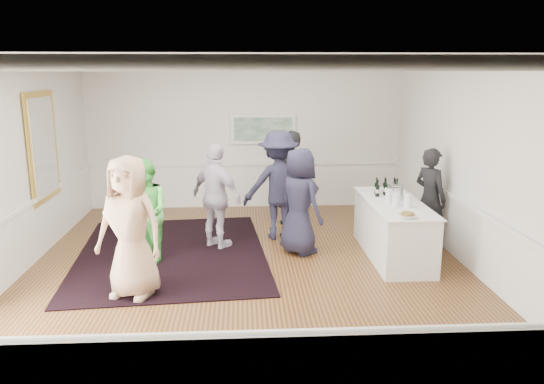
{
  "coord_description": "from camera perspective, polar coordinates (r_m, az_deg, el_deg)",
  "views": [
    {
      "loc": [
        -0.07,
        -7.84,
        3.09
      ],
      "look_at": [
        0.39,
        0.2,
        1.21
      ],
      "focal_mm": 35.0,
      "sensor_mm": 36.0,
      "label": 1
    }
  ],
  "objects": [
    {
      "name": "floor",
      "position": [
        8.43,
        -2.57,
        -8.4
      ],
      "size": [
        8.0,
        8.0,
        0.0
      ],
      "primitive_type": "plane",
      "color": "brown",
      "rests_on": "ground"
    },
    {
      "name": "ceiling",
      "position": [
        7.84,
        -2.82,
        13.92
      ],
      "size": [
        7.0,
        8.0,
        0.02
      ],
      "primitive_type": "cube",
      "color": "white",
      "rests_on": "wall_back"
    },
    {
      "name": "wall_left",
      "position": [
        8.69,
        -26.47,
        1.87
      ],
      "size": [
        0.02,
        8.0,
        3.2
      ],
      "primitive_type": "cube",
      "color": "white",
      "rests_on": "floor"
    },
    {
      "name": "wall_right",
      "position": [
        8.74,
        20.93,
        2.44
      ],
      "size": [
        0.02,
        8.0,
        3.2
      ],
      "primitive_type": "cube",
      "color": "white",
      "rests_on": "floor"
    },
    {
      "name": "wall_back",
      "position": [
        11.93,
        -2.9,
        5.93
      ],
      "size": [
        7.0,
        0.02,
        3.2
      ],
      "primitive_type": "cube",
      "color": "white",
      "rests_on": "floor"
    },
    {
      "name": "wall_front",
      "position": [
        4.12,
        -2.07,
        -8.06
      ],
      "size": [
        7.0,
        0.02,
        3.2
      ],
      "primitive_type": "cube",
      "color": "white",
      "rests_on": "floor"
    },
    {
      "name": "wainscoting",
      "position": [
        8.26,
        -2.61,
        -5.17
      ],
      "size": [
        7.0,
        8.0,
        1.0
      ],
      "primitive_type": null,
      "color": "white",
      "rests_on": "floor"
    },
    {
      "name": "mirror",
      "position": [
        9.83,
        -23.42,
        4.51
      ],
      "size": [
        0.05,
        1.25,
        1.85
      ],
      "color": "gold",
      "rests_on": "wall_left"
    },
    {
      "name": "landscape_painting",
      "position": [
        11.87,
        -0.97,
        6.78
      ],
      "size": [
        1.44,
        0.06,
        0.66
      ],
      "color": "white",
      "rests_on": "wall_back"
    },
    {
      "name": "area_rug",
      "position": [
        9.29,
        -10.68,
        -6.46
      ],
      "size": [
        3.45,
        4.34,
        0.02
      ],
      "primitive_type": "cube",
      "rotation": [
        0.0,
        0.0,
        0.09
      ],
      "color": "black",
      "rests_on": "floor"
    },
    {
      "name": "serving_table",
      "position": [
        9.12,
        12.89,
        -3.88
      ],
      "size": [
        0.88,
        2.33,
        0.94
      ],
      "color": "white",
      "rests_on": "floor"
    },
    {
      "name": "bartender",
      "position": [
        9.66,
        16.63,
        -0.63
      ],
      "size": [
        0.69,
        0.77,
        1.77
      ],
      "primitive_type": "imported",
      "rotation": [
        0.0,
        0.0,
        2.09
      ],
      "color": "black",
      "rests_on": "floor"
    },
    {
      "name": "guest_tan",
      "position": [
        7.45,
        -15.04,
        -3.71
      ],
      "size": [
        1.12,
        0.9,
        1.98
      ],
      "primitive_type": "imported",
      "rotation": [
        0.0,
        0.0,
        -0.32
      ],
      "color": "tan",
      "rests_on": "floor"
    },
    {
      "name": "guest_green",
      "position": [
        8.75,
        -13.41,
        -2.08
      ],
      "size": [
        0.99,
        1.04,
        1.7
      ],
      "primitive_type": "imported",
      "rotation": [
        0.0,
        0.0,
        -0.98
      ],
      "color": "#57D555",
      "rests_on": "floor"
    },
    {
      "name": "guest_lilac",
      "position": [
        9.25,
        -5.97,
        -0.49
      ],
      "size": [
        1.11,
        1.05,
        1.84
      ],
      "primitive_type": "imported",
      "rotation": [
        0.0,
        0.0,
        2.42
      ],
      "color": "silver",
      "rests_on": "floor"
    },
    {
      "name": "guest_dark_a",
      "position": [
        9.73,
        0.71,
        0.76
      ],
      "size": [
        1.39,
        0.91,
        2.01
      ],
      "primitive_type": "imported",
      "rotation": [
        0.0,
        0.0,
        3.28
      ],
      "color": "#202035",
      "rests_on": "floor"
    },
    {
      "name": "guest_dark_b",
      "position": [
        10.68,
        2.02,
        1.57
      ],
      "size": [
        0.76,
        0.56,
        1.9
      ],
      "primitive_type": "imported",
      "rotation": [
        0.0,
        0.0,
        3.3
      ],
      "color": "black",
      "rests_on": "floor"
    },
    {
      "name": "guest_navy",
      "position": [
        8.95,
        3.0,
        -1.01
      ],
      "size": [
        0.99,
        1.06,
        1.81
      ],
      "primitive_type": "imported",
      "rotation": [
        0.0,
        0.0,
        2.2
      ],
      "color": "#202035",
      "rests_on": "floor"
    },
    {
      "name": "wine_bottles",
      "position": [
        9.43,
        12.3,
        0.62
      ],
      "size": [
        0.44,
        0.29,
        0.31
      ],
      "color": "black",
      "rests_on": "serving_table"
    },
    {
      "name": "juice_pitchers",
      "position": [
        8.75,
        13.34,
        -0.62
      ],
      "size": [
        0.32,
        0.45,
        0.24
      ],
      "color": "#86B741",
      "rests_on": "serving_table"
    },
    {
      "name": "ice_bucket",
      "position": [
        9.16,
        13.13,
        -0.05
      ],
      "size": [
        0.26,
        0.26,
        0.25
      ],
      "primitive_type": "cylinder",
      "color": "silver",
      "rests_on": "serving_table"
    },
    {
      "name": "nut_bowl",
      "position": [
        8.07,
        14.37,
        -2.43
      ],
      "size": [
        0.27,
        0.27,
        0.08
      ],
      "color": "white",
      "rests_on": "serving_table"
    }
  ]
}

